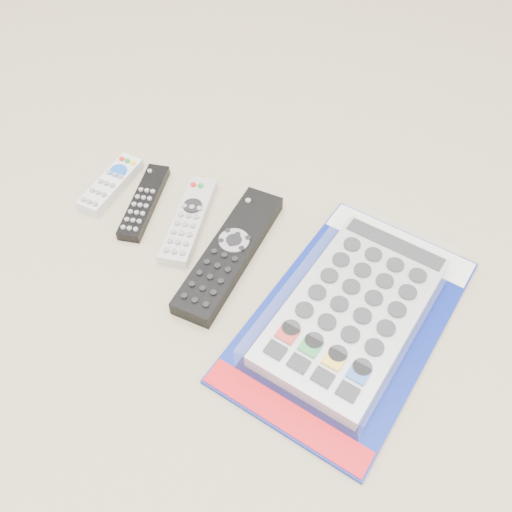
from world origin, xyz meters
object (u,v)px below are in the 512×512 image
at_px(remote_small_grey, 111,184).
at_px(remote_slim_black, 144,202).
at_px(remote_silver_dvd, 189,220).
at_px(remote_large_black, 230,253).
at_px(jumbo_remote_packaged, 353,309).

height_order(remote_small_grey, remote_slim_black, remote_small_grey).
height_order(remote_silver_dvd, remote_large_black, remote_large_black).
height_order(remote_small_grey, remote_large_black, remote_large_black).
bearing_deg(remote_slim_black, jumbo_remote_packaged, -23.08).
distance_m(remote_small_grey, remote_slim_black, 0.07).
xyz_separation_m(remote_small_grey, remote_silver_dvd, (0.16, -0.02, -0.00)).
height_order(remote_large_black, jumbo_remote_packaged, jumbo_remote_packaged).
bearing_deg(remote_silver_dvd, jumbo_remote_packaged, -24.27).
xyz_separation_m(remote_slim_black, remote_silver_dvd, (0.08, -0.01, 0.00)).
xyz_separation_m(remote_slim_black, remote_large_black, (0.17, -0.05, 0.00)).
relative_size(remote_small_grey, jumbo_remote_packaged, 0.33).
distance_m(remote_silver_dvd, jumbo_remote_packaged, 0.29).
bearing_deg(jumbo_remote_packaged, remote_slim_black, 178.83).
distance_m(remote_slim_black, remote_silver_dvd, 0.09).
xyz_separation_m(remote_slim_black, jumbo_remote_packaged, (0.37, -0.08, 0.01)).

